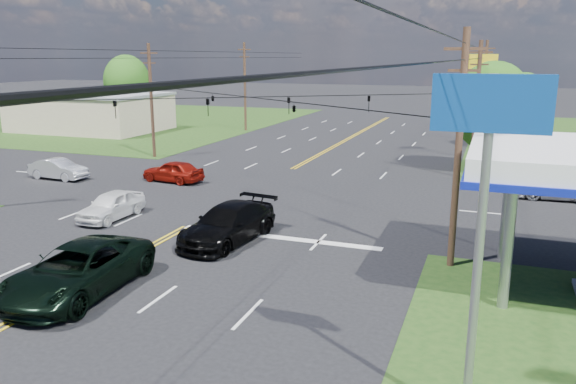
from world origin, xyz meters
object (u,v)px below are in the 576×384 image
at_px(pole_ne, 476,109).
at_px(suv_black, 228,224).
at_px(pole_right_far, 483,90).
at_px(tree_right_a, 492,107).
at_px(pole_nw, 151,99).
at_px(polesign_se, 487,156).
at_px(pole_left_far, 245,86).
at_px(tree_right_b, 522,104).
at_px(pickup_dkgreen, 78,270).
at_px(sedan_silver, 58,169).
at_px(pole_se, 459,148).
at_px(retail_nw, 91,113).
at_px(tree_far_l, 127,82).
at_px(pickup_white, 111,205).

xyz_separation_m(pole_ne, suv_black, (-10.00, -18.29, -4.06)).
relative_size(pole_right_far, tree_right_a, 1.22).
height_order(pole_nw, polesign_se, pole_nw).
distance_m(pole_ne, suv_black, 21.23).
height_order(pole_left_far, suv_black, pole_left_far).
relative_size(pole_left_far, tree_right_b, 1.41).
bearing_deg(suv_black, pole_ne, 69.26).
xyz_separation_m(pole_ne, pole_left_far, (-26.00, 19.00, 0.25)).
height_order(pole_left_far, pickup_dkgreen, pole_left_far).
height_order(pole_nw, suv_black, pole_nw).
distance_m(pickup_dkgreen, sedan_silver, 21.44).
bearing_deg(pickup_dkgreen, pole_se, 28.63).
distance_m(pole_left_far, sedan_silver, 29.37).
bearing_deg(pole_left_far, retail_nw, -160.56).
height_order(tree_far_l, pickup_white, tree_far_l).
bearing_deg(pole_se, tree_far_l, 137.66).
bearing_deg(sedan_silver, pole_right_far, -41.07).
xyz_separation_m(pole_left_far, pickup_white, (8.49, -36.00, -4.44)).
bearing_deg(pole_nw, sedan_silver, -97.51).
xyz_separation_m(pole_se, sedan_silver, (-27.32, 8.00, -4.20)).
bearing_deg(pole_ne, pole_left_far, 143.84).
relative_size(pole_left_far, suv_black, 1.69).
xyz_separation_m(pole_ne, pickup_white, (-17.51, -17.00, -4.18)).
bearing_deg(pole_ne, pickup_dkgreen, -116.12).
distance_m(pole_nw, pickup_white, 19.46).
xyz_separation_m(suv_black, pickup_white, (-7.51, 1.29, -0.13)).
relative_size(pole_se, tree_right_b, 1.34).
height_order(pole_se, tree_far_l, pole_se).
xyz_separation_m(tree_right_a, tree_right_b, (2.50, 12.00, -0.65)).
bearing_deg(pickup_white, pickup_dkgreen, -59.25).
relative_size(tree_right_b, pickup_dkgreen, 1.10).
bearing_deg(pole_left_far, pole_se, -54.90).
xyz_separation_m(pole_se, tree_right_a, (1.00, 21.00, -0.05)).
bearing_deg(pickup_dkgreen, pole_nw, 115.61).
relative_size(pole_nw, sedan_silver, 2.20).
xyz_separation_m(pole_se, pole_nw, (-26.00, 18.00, 0.00)).
distance_m(retail_nw, tree_right_a, 45.21).
relative_size(pickup_white, polesign_se, 0.53).
xyz_separation_m(pole_ne, sedan_silver, (-27.32, -10.00, -4.20)).
relative_size(pole_left_far, pickup_white, 2.33).
bearing_deg(tree_far_l, tree_right_b, -9.37).
xyz_separation_m(pole_ne, polesign_se, (1.14, -28.52, 1.48)).
bearing_deg(pole_right_far, tree_right_b, -48.81).
distance_m(pole_left_far, pole_right_far, 26.00).
xyz_separation_m(pole_right_far, sedan_silver, (-27.32, -29.00, -4.46)).
relative_size(tree_right_b, tree_far_l, 0.81).
xyz_separation_m(tree_right_a, tree_far_l, (-46.00, 20.00, 0.33)).
bearing_deg(pole_ne, sedan_silver, -159.89).
distance_m(pole_se, tree_right_b, 33.19).
bearing_deg(pickup_white, tree_right_b, 56.92).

